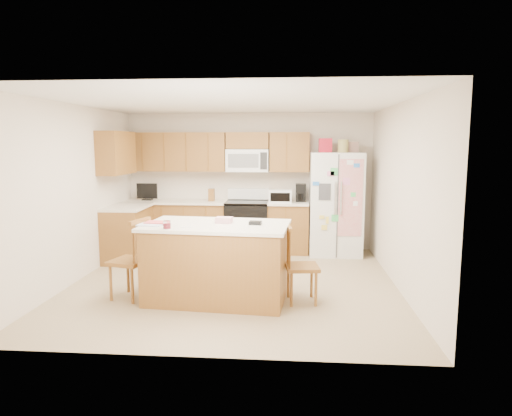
# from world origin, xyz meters

# --- Properties ---
(ground) EXTENTS (4.50, 4.50, 0.00)m
(ground) POSITION_xyz_m (0.00, 0.00, 0.00)
(ground) COLOR #877258
(ground) RESTS_ON ground
(room_shell) EXTENTS (4.60, 4.60, 2.52)m
(room_shell) POSITION_xyz_m (0.00, 0.00, 1.44)
(room_shell) COLOR beige
(room_shell) RESTS_ON ground
(cabinetry) EXTENTS (3.36, 1.56, 2.15)m
(cabinetry) POSITION_xyz_m (-0.98, 1.79, 0.91)
(cabinetry) COLOR brown
(cabinetry) RESTS_ON ground
(stove) EXTENTS (0.76, 0.65, 1.13)m
(stove) POSITION_xyz_m (0.00, 1.94, 0.47)
(stove) COLOR black
(stove) RESTS_ON ground
(refrigerator) EXTENTS (0.90, 0.79, 2.04)m
(refrigerator) POSITION_xyz_m (1.57, 1.87, 0.92)
(refrigerator) COLOR white
(refrigerator) RESTS_ON ground
(island) EXTENTS (1.87, 1.17, 1.06)m
(island) POSITION_xyz_m (-0.12, -0.67, 0.49)
(island) COLOR brown
(island) RESTS_ON ground
(windsor_chair_left) EXTENTS (0.53, 0.54, 1.03)m
(windsor_chair_left) POSITION_xyz_m (-1.21, -0.71, 0.49)
(windsor_chair_left) COLOR brown
(windsor_chair_left) RESTS_ON ground
(windsor_chair_back) EXTENTS (0.51, 0.50, 0.94)m
(windsor_chair_back) POSITION_xyz_m (-0.03, -0.06, 0.44)
(windsor_chair_back) COLOR brown
(windsor_chair_back) RESTS_ON ground
(windsor_chair_right) EXTENTS (0.44, 0.46, 0.96)m
(windsor_chair_right) POSITION_xyz_m (0.91, -0.68, 0.45)
(windsor_chair_right) COLOR brown
(windsor_chair_right) RESTS_ON ground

